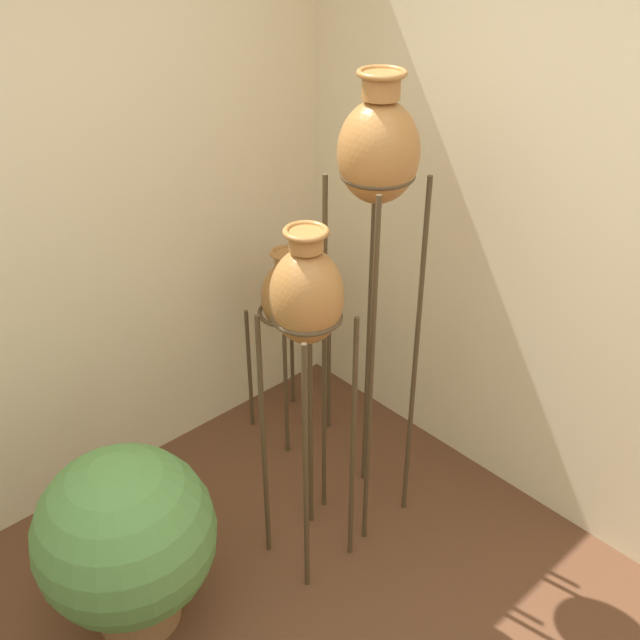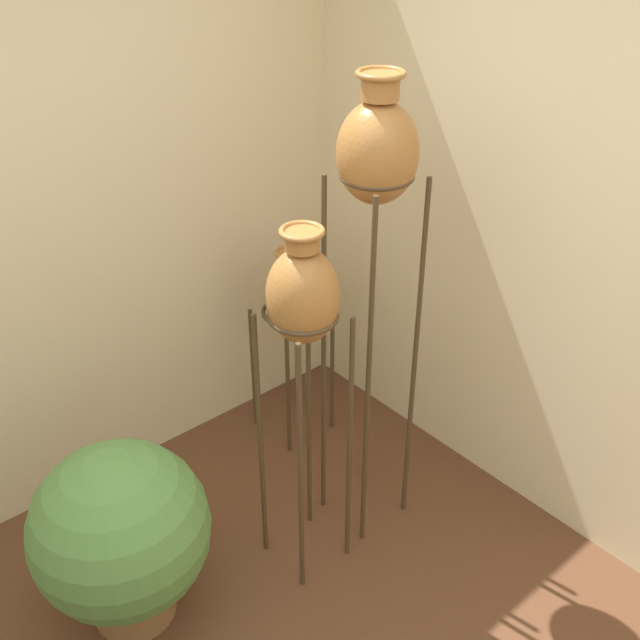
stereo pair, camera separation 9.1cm
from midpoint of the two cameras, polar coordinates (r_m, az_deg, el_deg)
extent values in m
cylinder|color=#473823|center=(2.86, 4.59, -5.42)|extent=(0.02, 0.02, 1.58)
cylinder|color=#473823|center=(3.01, 8.07, -3.46)|extent=(0.02, 0.02, 1.58)
cylinder|color=#473823|center=(3.01, 1.14, -3.20)|extent=(0.02, 0.02, 1.58)
cylinder|color=#473823|center=(3.15, 4.63, -1.46)|extent=(0.02, 0.02, 1.58)
torus|color=#473823|center=(2.63, 5.34, 10.89)|extent=(0.26, 0.26, 0.02)
ellipsoid|color=#A87038|center=(2.61, 5.43, 12.56)|extent=(0.29, 0.29, 0.36)
cylinder|color=#A87038|center=(2.54, 5.69, 17.28)|extent=(0.13, 0.13, 0.08)
torus|color=#A87038|center=(2.53, 5.74, 18.19)|extent=(0.17, 0.17, 0.02)
cylinder|color=#473823|center=(2.79, -0.54, -11.84)|extent=(0.02, 0.02, 1.17)
cylinder|color=#473823|center=(2.92, 3.18, -9.67)|extent=(0.02, 0.02, 1.17)
cylinder|color=#473823|center=(2.94, -3.66, -9.34)|extent=(0.02, 0.02, 1.17)
cylinder|color=#473823|center=(3.05, 0.00, -7.40)|extent=(0.02, 0.02, 1.17)
torus|color=#473823|center=(2.58, -0.29, 0.29)|extent=(0.25, 0.25, 0.02)
ellipsoid|color=#A87038|center=(2.54, -0.29, 1.82)|extent=(0.26, 0.26, 0.35)
cylinder|color=#A87038|center=(2.44, -0.30, 6.07)|extent=(0.12, 0.12, 0.07)
torus|color=#A87038|center=(2.43, -0.31, 6.77)|extent=(0.15, 0.15, 0.02)
cylinder|color=#473823|center=(3.57, -1.71, -5.70)|extent=(0.02, 0.02, 0.69)
cylinder|color=#473823|center=(3.72, 1.63, -4.00)|extent=(0.02, 0.02, 0.69)
cylinder|color=#473823|center=(3.75, -4.42, -3.73)|extent=(0.02, 0.02, 0.69)
cylinder|color=#473823|center=(3.89, -1.13, -2.18)|extent=(0.02, 0.02, 0.69)
torus|color=#473823|center=(3.54, -1.48, 0.67)|extent=(0.29, 0.29, 0.02)
ellipsoid|color=#A87038|center=(3.50, -1.50, 1.76)|extent=(0.25, 0.25, 0.35)
cylinder|color=#A87038|center=(3.40, -1.54, 4.72)|extent=(0.11, 0.11, 0.06)
torus|color=#A87038|center=(3.39, -1.55, 5.16)|extent=(0.15, 0.15, 0.02)
cylinder|color=olive|center=(3.14, -13.20, -19.60)|extent=(0.31, 0.31, 0.20)
torus|color=olive|center=(3.06, -13.44, -18.42)|extent=(0.34, 0.34, 0.02)
sphere|color=#568E47|center=(2.88, -14.06, -15.25)|extent=(0.66, 0.66, 0.66)
camera|label=1|loc=(0.05, -89.13, 0.53)|focal=42.00mm
camera|label=2|loc=(0.05, 90.87, -0.53)|focal=42.00mm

